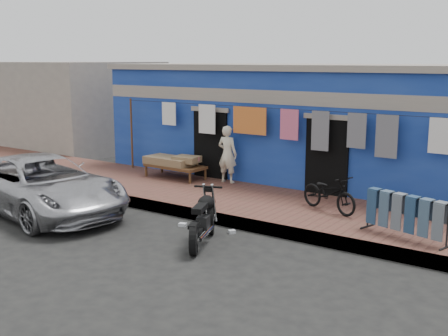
% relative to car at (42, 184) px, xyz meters
% --- Properties ---
extents(ground, '(80.00, 80.00, 0.00)m').
position_rel_car_xyz_m(ground, '(3.66, 0.04, -0.68)').
color(ground, black).
rests_on(ground, ground).
extents(sidewalk, '(28.00, 3.00, 0.25)m').
position_rel_car_xyz_m(sidewalk, '(3.66, 3.04, -0.56)').
color(sidewalk, brown).
rests_on(sidewalk, ground).
extents(curb, '(28.00, 0.10, 0.25)m').
position_rel_car_xyz_m(curb, '(3.66, 1.59, -0.56)').
color(curb, gray).
rests_on(curb, ground).
extents(building, '(12.20, 5.20, 3.36)m').
position_rel_car_xyz_m(building, '(3.66, 7.03, 1.00)').
color(building, navy).
rests_on(building, ground).
extents(neighbor_left, '(6.00, 5.00, 3.40)m').
position_rel_car_xyz_m(neighbor_left, '(-7.34, 7.04, 1.02)').
color(neighbor_left, '#9E9384').
rests_on(neighbor_left, ground).
extents(clothesline, '(10.06, 0.06, 2.10)m').
position_rel_car_xyz_m(clothesline, '(4.05, 4.29, 1.12)').
color(clothesline, brown).
rests_on(clothesline, sidewalk).
extents(car, '(5.14, 2.94, 1.37)m').
position_rel_car_xyz_m(car, '(0.00, 0.00, 0.00)').
color(car, '#B1B0B5').
rests_on(car, ground).
extents(seated_person, '(0.57, 0.39, 1.53)m').
position_rel_car_xyz_m(seated_person, '(2.22, 4.24, 0.33)').
color(seated_person, beige).
rests_on(seated_person, sidewalk).
extents(bicycle, '(1.61, 1.01, 0.98)m').
position_rel_car_xyz_m(bicycle, '(5.68, 3.13, 0.06)').
color(bicycle, black).
rests_on(bicycle, sidewalk).
extents(motorcycle, '(1.71, 2.02, 1.04)m').
position_rel_car_xyz_m(motorcycle, '(4.34, 0.38, -0.16)').
color(motorcycle, black).
rests_on(motorcycle, ground).
extents(charpoy, '(1.87, 0.95, 0.62)m').
position_rel_car_xyz_m(charpoy, '(0.70, 3.89, -0.13)').
color(charpoy, brown).
rests_on(charpoy, sidewalk).
extents(jeans_rack, '(1.90, 1.20, 0.83)m').
position_rel_car_xyz_m(jeans_rack, '(7.62, 2.26, -0.02)').
color(jeans_rack, black).
rests_on(jeans_rack, sidewalk).
extents(litter_a, '(0.18, 0.16, 0.07)m').
position_rel_car_xyz_m(litter_a, '(3.29, 1.05, -0.65)').
color(litter_a, silver).
rests_on(litter_a, ground).
extents(litter_b, '(0.16, 0.17, 0.07)m').
position_rel_car_xyz_m(litter_b, '(4.42, 1.24, -0.65)').
color(litter_b, silver).
rests_on(litter_b, ground).
extents(litter_c, '(0.18, 0.22, 0.09)m').
position_rel_car_xyz_m(litter_c, '(4.02, 0.78, -0.64)').
color(litter_c, silver).
rests_on(litter_c, ground).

